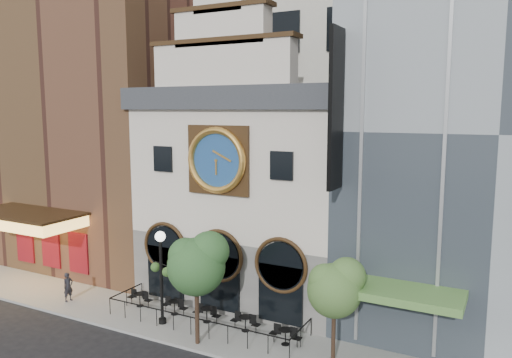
{
  "coord_description": "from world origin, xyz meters",
  "views": [
    {
      "loc": [
        13.65,
        -17.92,
        11.15
      ],
      "look_at": [
        1.11,
        6.0,
        7.37
      ],
      "focal_mm": 35.0,
      "sensor_mm": 36.0,
      "label": 1
    }
  ],
  "objects_px": {
    "bistro_0": "(140,298)",
    "bistro_4": "(285,335)",
    "pedestrian": "(68,287)",
    "lamppost": "(161,267)",
    "tree_right": "(336,286)",
    "tree_left": "(197,262)",
    "bistro_1": "(175,306)",
    "bistro_3": "(245,322)",
    "bistro_2": "(207,314)"
  },
  "relations": [
    {
      "from": "bistro_0",
      "to": "bistro_4",
      "type": "bearing_deg",
      "value": -2.62
    },
    {
      "from": "bistro_4",
      "to": "pedestrian",
      "type": "relative_size",
      "value": 0.93
    },
    {
      "from": "lamppost",
      "to": "tree_right",
      "type": "relative_size",
      "value": 1.04
    },
    {
      "from": "pedestrian",
      "to": "tree_left",
      "type": "height_order",
      "value": "tree_left"
    },
    {
      "from": "pedestrian",
      "to": "tree_right",
      "type": "xyz_separation_m",
      "value": [
        15.91,
        0.4,
        2.62
      ]
    },
    {
      "from": "bistro_0",
      "to": "pedestrian",
      "type": "height_order",
      "value": "pedestrian"
    },
    {
      "from": "bistro_1",
      "to": "bistro_3",
      "type": "bearing_deg",
      "value": -0.16
    },
    {
      "from": "bistro_4",
      "to": "bistro_2",
      "type": "bearing_deg",
      "value": 175.24
    },
    {
      "from": "bistro_3",
      "to": "bistro_4",
      "type": "distance_m",
      "value": 2.41
    },
    {
      "from": "bistro_0",
      "to": "tree_right",
      "type": "xyz_separation_m",
      "value": [
        11.73,
        -0.9,
        3.0
      ]
    },
    {
      "from": "bistro_0",
      "to": "bistro_1",
      "type": "height_order",
      "value": "same"
    },
    {
      "from": "bistro_1",
      "to": "bistro_4",
      "type": "xyz_separation_m",
      "value": [
        6.76,
        -0.42,
        0.0
      ]
    },
    {
      "from": "bistro_2",
      "to": "pedestrian",
      "type": "distance_m",
      "value": 8.79
    },
    {
      "from": "pedestrian",
      "to": "bistro_2",
      "type": "bearing_deg",
      "value": -75.26
    },
    {
      "from": "bistro_2",
      "to": "bistro_4",
      "type": "distance_m",
      "value": 4.68
    },
    {
      "from": "bistro_4",
      "to": "bistro_3",
      "type": "bearing_deg",
      "value": 170.36
    },
    {
      "from": "bistro_3",
      "to": "lamppost",
      "type": "xyz_separation_m",
      "value": [
        -4.25,
        -1.2,
        2.56
      ]
    },
    {
      "from": "bistro_0",
      "to": "bistro_2",
      "type": "height_order",
      "value": "same"
    },
    {
      "from": "bistro_2",
      "to": "tree_left",
      "type": "relative_size",
      "value": 0.29
    },
    {
      "from": "bistro_3",
      "to": "pedestrian",
      "type": "height_order",
      "value": "pedestrian"
    },
    {
      "from": "pedestrian",
      "to": "tree_left",
      "type": "relative_size",
      "value": 0.31
    },
    {
      "from": "bistro_1",
      "to": "tree_left",
      "type": "distance_m",
      "value": 5.14
    },
    {
      "from": "pedestrian",
      "to": "bistro_1",
      "type": "bearing_deg",
      "value": -72.44
    },
    {
      "from": "bistro_2",
      "to": "bistro_3",
      "type": "relative_size",
      "value": 1.0
    },
    {
      "from": "lamppost",
      "to": "bistro_1",
      "type": "bearing_deg",
      "value": 114.66
    },
    {
      "from": "bistro_0",
      "to": "bistro_2",
      "type": "relative_size",
      "value": 1.0
    },
    {
      "from": "bistro_2",
      "to": "tree_right",
      "type": "relative_size",
      "value": 0.33
    },
    {
      "from": "bistro_4",
      "to": "bistro_0",
      "type": "bearing_deg",
      "value": 177.38
    },
    {
      "from": "pedestrian",
      "to": "bistro_4",
      "type": "bearing_deg",
      "value": -79.81
    },
    {
      "from": "tree_right",
      "to": "bistro_3",
      "type": "bearing_deg",
      "value": 169.83
    },
    {
      "from": "bistro_0",
      "to": "bistro_4",
      "type": "relative_size",
      "value": 1.0
    },
    {
      "from": "bistro_1",
      "to": "bistro_3",
      "type": "distance_m",
      "value": 4.38
    },
    {
      "from": "lamppost",
      "to": "tree_left",
      "type": "distance_m",
      "value": 3.22
    },
    {
      "from": "tree_left",
      "to": "tree_right",
      "type": "height_order",
      "value": "tree_left"
    },
    {
      "from": "tree_right",
      "to": "bistro_1",
      "type": "bearing_deg",
      "value": 174.49
    },
    {
      "from": "bistro_0",
      "to": "bistro_3",
      "type": "xyz_separation_m",
      "value": [
        6.79,
        -0.01,
        0.0
      ]
    },
    {
      "from": "bistro_3",
      "to": "pedestrian",
      "type": "distance_m",
      "value": 11.05
    },
    {
      "from": "tree_left",
      "to": "bistro_4",
      "type": "bearing_deg",
      "value": 25.4
    },
    {
      "from": "tree_left",
      "to": "tree_right",
      "type": "xyz_separation_m",
      "value": [
        6.27,
        1.28,
        -0.52
      ]
    },
    {
      "from": "bistro_1",
      "to": "tree_left",
      "type": "height_order",
      "value": "tree_left"
    },
    {
      "from": "tree_right",
      "to": "bistro_0",
      "type": "bearing_deg",
      "value": 175.61
    },
    {
      "from": "tree_right",
      "to": "bistro_4",
      "type": "bearing_deg",
      "value": 169.33
    },
    {
      "from": "bistro_1",
      "to": "bistro_2",
      "type": "relative_size",
      "value": 1.0
    },
    {
      "from": "bistro_0",
      "to": "bistro_3",
      "type": "distance_m",
      "value": 6.79
    },
    {
      "from": "bistro_2",
      "to": "tree_right",
      "type": "bearing_deg",
      "value": -6.87
    },
    {
      "from": "bistro_0",
      "to": "bistro_2",
      "type": "bearing_deg",
      "value": -0.38
    },
    {
      "from": "bistro_1",
      "to": "bistro_3",
      "type": "relative_size",
      "value": 1.0
    },
    {
      "from": "bistro_0",
      "to": "tree_left",
      "type": "distance_m",
      "value": 6.85
    },
    {
      "from": "bistro_3",
      "to": "tree_right",
      "type": "height_order",
      "value": "tree_right"
    },
    {
      "from": "bistro_0",
      "to": "pedestrian",
      "type": "distance_m",
      "value": 4.39
    }
  ]
}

